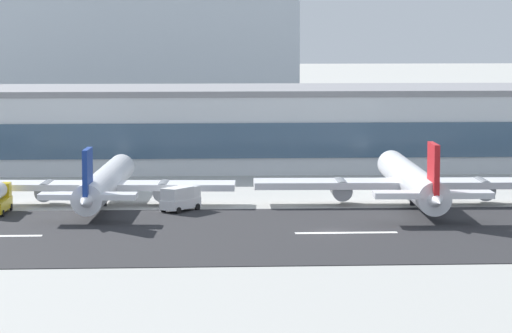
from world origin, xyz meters
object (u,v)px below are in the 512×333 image
object	(u,v)px
terminal_building	(236,127)
service_box_truck_0	(181,198)
airliner_red_tail_gate_1	(413,182)
distant_hotel_block	(86,34)
airliner_navy_tail_gate_0	(104,184)

from	to	relation	value
terminal_building	service_box_truck_0	world-z (taller)	terminal_building
airliner_red_tail_gate_1	distant_hotel_block	bearing A→B (deg)	21.36
distant_hotel_block	airliner_navy_tail_gate_0	distance (m)	152.25
terminal_building	airliner_navy_tail_gate_0	size ratio (longest dim) A/B	4.37
terminal_building	airliner_navy_tail_gate_0	bearing A→B (deg)	-111.92
airliner_navy_tail_gate_0	airliner_red_tail_gate_1	world-z (taller)	airliner_red_tail_gate_1
distant_hotel_block	airliner_red_tail_gate_1	distance (m)	162.72
airliner_navy_tail_gate_0	service_box_truck_0	size ratio (longest dim) A/B	7.06
distant_hotel_block	airliner_navy_tail_gate_0	world-z (taller)	distant_hotel_block
distant_hotel_block	airliner_red_tail_gate_1	xyz separation A→B (m)	(53.62, -152.46, -18.94)
terminal_building	airliner_red_tail_gate_1	bearing A→B (deg)	-67.23
distant_hotel_block	service_box_truck_0	size ratio (longest dim) A/B	16.38
service_box_truck_0	terminal_building	bearing A→B (deg)	26.46
airliner_navy_tail_gate_0	airliner_red_tail_gate_1	size ratio (longest dim) A/B	0.93
airliner_navy_tail_gate_0	airliner_red_tail_gate_1	xyz separation A→B (m)	(41.54, -1.90, 0.22)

